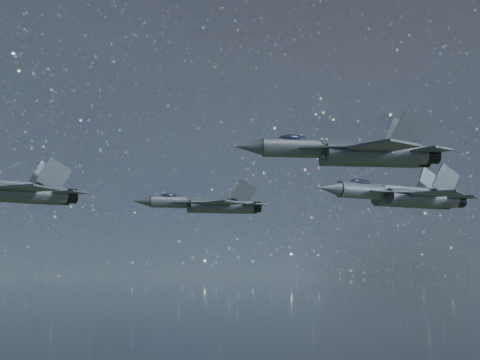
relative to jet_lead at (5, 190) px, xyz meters
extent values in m
cube|color=#373F45|center=(0.87, 0.32, 0.16)|extent=(7.68, 3.96, 1.22)
cylinder|color=#373F45|center=(1.54, -0.43, -0.26)|extent=(7.88, 4.07, 1.46)
cylinder|color=#373F45|center=(0.90, 1.33, -0.26)|extent=(7.88, 4.07, 1.46)
cylinder|color=black|center=(5.58, 1.05, -0.26)|extent=(1.60, 1.68, 1.35)
cylinder|color=black|center=(4.94, 2.81, -0.26)|extent=(1.60, 1.68, 1.35)
cube|color=#373F45|center=(2.14, -2.60, -0.07)|extent=(5.36, 5.27, 0.19)
cube|color=#373F45|center=(-0.05, 3.37, -0.07)|extent=(4.30, 4.67, 0.19)
cube|color=#373F45|center=(5.65, -0.22, -0.07)|extent=(3.17, 3.15, 0.14)
cube|color=#373F45|center=(4.17, 3.82, -0.07)|extent=(2.52, 2.67, 0.14)
cube|color=#373F45|center=(4.17, 0.28, 1.52)|extent=(3.18, 1.01, 3.33)
cube|color=#373F45|center=(3.37, 2.48, 1.52)|extent=(3.01, 1.50, 3.33)
cylinder|color=#373F45|center=(18.44, 19.85, 1.31)|extent=(6.80, 1.46, 1.43)
cone|color=#373F45|center=(14.04, 19.83, 1.31)|extent=(2.21, 1.29, 1.28)
ellipsoid|color=#1A1F2F|center=(17.34, 19.85, 2.00)|extent=(2.19, 0.97, 0.71)
cube|color=#373F45|center=(23.21, 19.88, 1.27)|extent=(7.53, 1.41, 1.19)
cylinder|color=#373F45|center=(23.59, 18.96, 0.85)|extent=(7.71, 1.47, 1.43)
cylinder|color=#373F45|center=(23.58, 20.80, 0.85)|extent=(7.71, 1.47, 1.43)
cylinder|color=black|center=(27.81, 18.98, 0.85)|extent=(1.20, 1.33, 1.32)
cylinder|color=black|center=(27.80, 20.82, 0.85)|extent=(1.20, 1.33, 1.32)
cube|color=#373F45|center=(20.10, 18.62, 1.20)|extent=(4.88, 1.88, 0.11)
cube|color=#373F45|center=(20.09, 21.10, 1.20)|extent=(4.88, 1.92, 0.11)
cube|color=#373F45|center=(23.41, 16.76, 1.04)|extent=(5.05, 5.20, 0.18)
cube|color=#373F45|center=(23.38, 23.00, 1.04)|extent=(5.04, 5.19, 0.18)
cube|color=#373F45|center=(27.44, 17.79, 1.04)|extent=(2.98, 3.04, 0.14)
cube|color=#373F45|center=(27.42, 22.01, 1.04)|extent=(2.97, 3.04, 0.14)
cube|color=#373F45|center=(26.25, 18.74, 2.60)|extent=(3.19, 0.41, 3.27)
cube|color=#373F45|center=(26.24, 21.04, 2.60)|extent=(3.19, 0.42, 3.27)
cylinder|color=#373F45|center=(24.00, -12.18, 2.64)|extent=(7.34, 2.20, 1.52)
cone|color=#373F45|center=(19.34, -11.74, 2.64)|extent=(2.46, 1.58, 1.37)
ellipsoid|color=#1A1F2F|center=(22.84, -12.07, 3.38)|extent=(2.41, 1.24, 0.75)
cube|color=#373F45|center=(29.06, -12.66, 2.59)|extent=(8.11, 2.22, 1.27)
cylinder|color=#373F45|center=(29.36, -13.67, 2.15)|extent=(8.31, 2.29, 1.52)
cylinder|color=#373F45|center=(29.54, -11.73, 2.15)|extent=(8.31, 2.29, 1.52)
cylinder|color=black|center=(33.83, -14.10, 2.15)|extent=(1.40, 1.52, 1.41)
cylinder|color=black|center=(34.02, -12.15, 2.15)|extent=(1.40, 1.52, 1.41)
cube|color=#373F45|center=(25.63, -13.66, 2.53)|extent=(5.18, 2.47, 0.12)
cube|color=#373F45|center=(25.88, -11.04, 2.53)|extent=(5.16, 1.56, 0.12)
cube|color=#373F45|center=(28.94, -15.99, 2.35)|extent=(5.20, 5.42, 0.20)
cube|color=#373F45|center=(29.57, -9.37, 2.35)|extent=(5.50, 5.59, 0.20)
cube|color=#373F45|center=(33.32, -15.32, 2.35)|extent=(3.06, 3.16, 0.15)
cube|color=#373F45|center=(33.75, -10.85, 2.35)|extent=(3.25, 3.29, 0.15)
cube|color=#373F45|center=(32.16, -14.18, 4.01)|extent=(3.37, 0.75, 3.48)
cube|color=#373F45|center=(32.39, -11.75, 4.01)|extent=(3.41, 0.52, 3.48)
cylinder|color=#373F45|center=(37.94, 7.45, 1.76)|extent=(8.65, 3.89, 1.79)
cone|color=#373F45|center=(32.62, 6.04, 1.76)|extent=(3.07, 2.25, 1.60)
ellipsoid|color=#1A1F2F|center=(36.61, 7.10, 2.62)|extent=(2.94, 1.86, 0.88)
cube|color=#373F45|center=(43.70, 8.97, 1.70)|extent=(9.52, 4.06, 1.49)
cylinder|color=#373F45|center=(44.43, 7.98, 1.18)|extent=(9.76, 4.18, 1.79)
cylinder|color=#373F45|center=(43.85, 10.19, 1.18)|extent=(9.76, 4.18, 1.79)
cylinder|color=black|center=(49.53, 9.32, 1.18)|extent=(1.86, 1.97, 1.65)
cylinder|color=black|center=(48.94, 11.54, 1.18)|extent=(1.86, 1.97, 1.65)
cube|color=#373F45|center=(40.33, 6.48, 1.62)|extent=(6.03, 1.65, 0.14)
cube|color=#373F45|center=(39.54, 9.47, 1.62)|extent=(5.91, 3.73, 0.14)
cube|color=#373F45|center=(44.91, 5.26, 1.41)|extent=(6.57, 6.54, 0.23)
cube|color=#373F45|center=(42.92, 12.79, 1.41)|extent=(5.61, 5.99, 0.23)
cube|color=#373F45|center=(49.46, 7.76, 1.41)|extent=(3.89, 3.89, 0.17)
cube|color=#373F45|center=(48.12, 12.86, 1.41)|extent=(3.29, 3.45, 0.17)
cube|color=#373F45|center=(47.72, 8.55, 3.36)|extent=(3.96, 0.88, 4.08)
cube|color=#373F45|center=(46.99, 11.32, 3.36)|extent=(3.81, 1.50, 4.08)
camera|label=1|loc=(5.41, -67.45, -7.54)|focal=55.00mm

